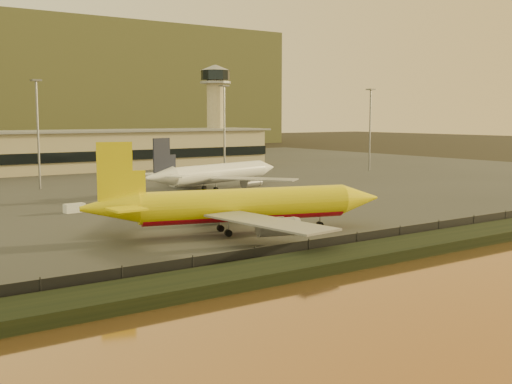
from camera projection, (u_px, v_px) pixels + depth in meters
ground at (282, 238)px, 91.22m from camera, size 900.00×900.00×0.00m
embankment at (368, 254)px, 77.37m from camera, size 320.00×7.00×1.40m
tarmac at (61, 182)px, 168.19m from camera, size 320.00×220.00×0.20m
perimeter_fence at (345, 244)px, 80.54m from camera, size 300.00×0.05×2.20m
control_tower at (216, 104)px, 234.99m from camera, size 11.20×11.20×35.50m
apron_light_masts at (146, 122)px, 158.75m from camera, size 152.20×12.20×25.40m
dhl_cargo_jet at (240, 206)px, 93.40m from camera, size 44.70×42.76×13.57m
white_narrowbody_jet at (217, 174)px, 148.66m from camera, size 42.65×40.73×12.44m
gse_vehicle_yellow at (225, 205)px, 116.54m from camera, size 4.38×3.24×1.80m
gse_vehicle_white at (74, 208)px, 113.67m from camera, size 3.72×1.94×1.61m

